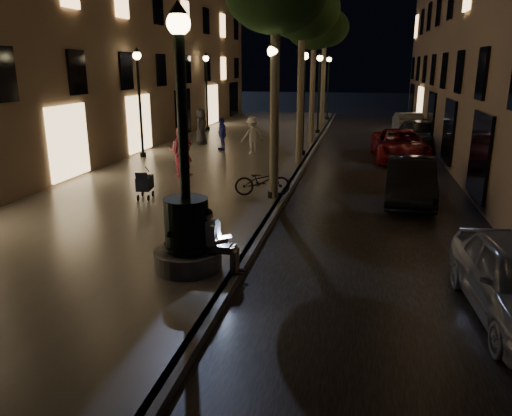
% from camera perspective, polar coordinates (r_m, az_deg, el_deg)
% --- Properties ---
extents(ground, '(120.00, 120.00, 0.00)m').
position_cam_1_polar(ground, '(22.67, 5.72, 5.12)').
color(ground, black).
rests_on(ground, ground).
extents(cobble_lane, '(6.00, 45.00, 0.02)m').
position_cam_1_polar(cobble_lane, '(22.55, 13.34, 4.74)').
color(cobble_lane, black).
rests_on(cobble_lane, ground).
extents(promenade, '(8.00, 45.00, 0.20)m').
position_cam_1_polar(promenade, '(23.41, -4.09, 5.76)').
color(promenade, slate).
rests_on(promenade, ground).
extents(curb_strip, '(0.25, 45.00, 0.20)m').
position_cam_1_polar(curb_strip, '(22.65, 5.73, 5.37)').
color(curb_strip, '#59595B').
rests_on(curb_strip, ground).
extents(fountain_lamppost, '(1.40, 1.40, 5.21)m').
position_cam_1_polar(fountain_lamppost, '(10.21, -7.95, -1.56)').
color(fountain_lamppost, '#59595B').
rests_on(fountain_lamppost, promenade).
extents(seated_man_laptop, '(0.95, 0.32, 1.32)m').
position_cam_1_polar(seated_man_laptop, '(10.12, -4.61, -3.47)').
color(seated_man_laptop, gray).
rests_on(seated_man_laptop, promenade).
extents(tree_second, '(3.00, 3.00, 7.40)m').
position_cam_1_polar(tree_second, '(21.39, 5.33, 21.53)').
color(tree_second, '#6B604C').
rests_on(tree_second, promenade).
extents(tree_third, '(3.00, 3.00, 7.20)m').
position_cam_1_polar(tree_third, '(27.33, 6.68, 19.88)').
color(tree_third, '#6B604C').
rests_on(tree_third, promenade).
extents(tree_far, '(3.00, 3.00, 7.50)m').
position_cam_1_polar(tree_far, '(33.31, 7.89, 19.65)').
color(tree_far, '#6B604C').
rests_on(tree_far, promenade).
extents(lamp_curb_a, '(0.36, 0.36, 4.81)m').
position_cam_1_polar(lamp_curb_a, '(15.40, 1.95, 12.19)').
color(lamp_curb_a, black).
rests_on(lamp_curb_a, promenade).
extents(lamp_curb_b, '(0.36, 0.36, 4.81)m').
position_cam_1_polar(lamp_curb_b, '(23.31, 5.48, 13.45)').
color(lamp_curb_b, black).
rests_on(lamp_curb_b, promenade).
extents(lamp_curb_c, '(0.36, 0.36, 4.81)m').
position_cam_1_polar(lamp_curb_c, '(31.27, 7.23, 14.05)').
color(lamp_curb_c, black).
rests_on(lamp_curb_c, promenade).
extents(lamp_curb_d, '(0.36, 0.36, 4.81)m').
position_cam_1_polar(lamp_curb_d, '(39.24, 8.27, 14.40)').
color(lamp_curb_d, black).
rests_on(lamp_curb_d, promenade).
extents(lamp_left_b, '(0.36, 0.36, 4.81)m').
position_cam_1_polar(lamp_left_b, '(23.31, -13.23, 13.11)').
color(lamp_left_b, black).
rests_on(lamp_left_b, promenade).
extents(lamp_left_c, '(0.36, 0.36, 4.81)m').
position_cam_1_polar(lamp_left_c, '(32.65, -5.68, 14.18)').
color(lamp_left_c, black).
rests_on(lamp_left_c, promenade).
extents(stroller, '(0.52, 0.99, 1.00)m').
position_cam_1_polar(stroller, '(16.03, -12.61, 2.79)').
color(stroller, black).
rests_on(stroller, promenade).
extents(car_second, '(1.75, 4.35, 1.41)m').
position_cam_1_polar(car_second, '(16.76, 17.24, 3.03)').
color(car_second, black).
rests_on(car_second, ground).
extents(car_third, '(2.66, 5.20, 1.41)m').
position_cam_1_polar(car_third, '(24.04, 16.17, 6.90)').
color(car_third, maroon).
rests_on(car_third, ground).
extents(car_rear, '(2.01, 4.60, 1.32)m').
position_cam_1_polar(car_rear, '(28.58, 17.68, 8.06)').
color(car_rear, '#313237').
rests_on(car_rear, ground).
extents(car_fifth, '(1.80, 4.44, 1.43)m').
position_cam_1_polar(car_fifth, '(32.27, 17.08, 9.05)').
color(car_fifth, '#A3A29E').
rests_on(car_fifth, ground).
extents(pedestrian_red, '(0.81, 0.70, 1.87)m').
position_cam_1_polar(pedestrian_red, '(18.83, -8.33, 6.30)').
color(pedestrian_red, '#C8284B').
rests_on(pedestrian_red, promenade).
extents(pedestrian_pink, '(0.95, 0.77, 1.85)m').
position_cam_1_polar(pedestrian_pink, '(19.09, -8.63, 6.39)').
color(pedestrian_pink, '#CA6B84').
rests_on(pedestrian_pink, promenade).
extents(pedestrian_white, '(1.29, 1.16, 1.73)m').
position_cam_1_polar(pedestrian_white, '(23.66, -0.43, 8.28)').
color(pedestrian_white, silver).
rests_on(pedestrian_white, promenade).
extents(pedestrian_blue, '(0.87, 0.99, 1.60)m').
position_cam_1_polar(pedestrian_blue, '(24.84, -3.91, 8.46)').
color(pedestrian_blue, '#2A329A').
rests_on(pedestrian_blue, promenade).
extents(pedestrian_dark, '(0.62, 0.94, 1.89)m').
position_cam_1_polar(pedestrian_dark, '(26.73, -6.32, 9.25)').
color(pedestrian_dark, '#2F2E33').
rests_on(pedestrian_dark, promenade).
extents(bicycle, '(1.89, 1.08, 0.94)m').
position_cam_1_polar(bicycle, '(16.08, 0.74, 3.11)').
color(bicycle, black).
rests_on(bicycle, promenade).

